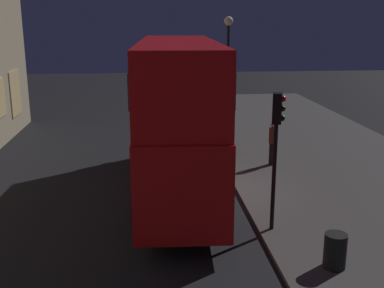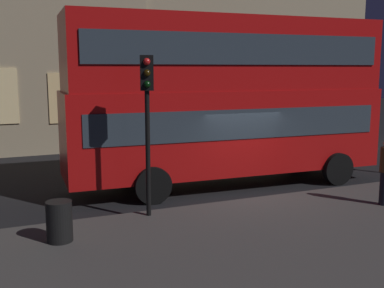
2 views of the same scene
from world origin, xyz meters
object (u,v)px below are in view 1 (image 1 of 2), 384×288
(pedestrian, at_px, (273,143))
(traffic_light_near_kerb, at_px, (277,133))
(litter_bin, at_px, (335,251))
(double_decker_bus, at_px, (178,111))
(street_lamp, at_px, (228,55))

(pedestrian, bearing_deg, traffic_light_near_kerb, -39.23)
(traffic_light_near_kerb, xyz_separation_m, litter_bin, (-2.32, -0.95, -2.44))
(double_decker_bus, distance_m, traffic_light_near_kerb, 4.27)
(traffic_light_near_kerb, xyz_separation_m, pedestrian, (6.22, -1.64, -1.94))
(street_lamp, bearing_deg, pedestrian, -167.64)
(street_lamp, relative_size, pedestrian, 3.35)
(double_decker_bus, height_order, street_lamp, street_lamp)
(traffic_light_near_kerb, bearing_deg, street_lamp, 12.77)
(pedestrian, bearing_deg, street_lamp, 167.90)
(traffic_light_near_kerb, distance_m, pedestrian, 6.72)
(pedestrian, xyz_separation_m, litter_bin, (-8.55, 0.69, -0.50))
(traffic_light_near_kerb, bearing_deg, litter_bin, -142.27)
(double_decker_bus, height_order, litter_bin, double_decker_bus)
(street_lamp, height_order, pedestrian, street_lamp)
(double_decker_bus, xyz_separation_m, pedestrian, (2.76, -4.14, -1.95))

